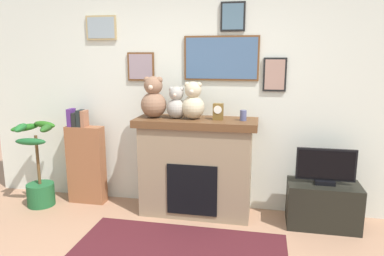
{
  "coord_description": "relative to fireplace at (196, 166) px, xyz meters",
  "views": [
    {
      "loc": [
        0.83,
        -2.1,
        1.79
      ],
      "look_at": [
        0.06,
        1.7,
        0.99
      ],
      "focal_mm": 33.48,
      "sensor_mm": 36.0,
      "label": 1
    }
  ],
  "objects": [
    {
      "name": "back_wall",
      "position": [
        -0.1,
        0.3,
        0.75
      ],
      "size": [
        5.2,
        0.15,
        2.6
      ],
      "color": "silver",
      "rests_on": "ground_plane"
    },
    {
      "name": "fireplace",
      "position": [
        0.0,
        0.0,
        0.0
      ],
      "size": [
        1.34,
        0.53,
        1.1
      ],
      "color": "#8B755B",
      "rests_on": "ground_plane"
    },
    {
      "name": "bookshelf",
      "position": [
        -1.38,
        0.04,
        -0.04
      ],
      "size": [
        0.45,
        0.16,
        1.16
      ],
      "color": "brown",
      "rests_on": "ground_plane"
    },
    {
      "name": "potted_plant",
      "position": [
        -1.89,
        -0.17,
        -0.15
      ],
      "size": [
        0.53,
        0.5,
        1.01
      ],
      "color": "#1E592D",
      "rests_on": "ground_plane"
    },
    {
      "name": "tv_stand",
      "position": [
        1.38,
        -0.06,
        -0.32
      ],
      "size": [
        0.73,
        0.4,
        0.47
      ],
      "primitive_type": "cube",
      "color": "black",
      "rests_on": "ground_plane"
    },
    {
      "name": "television",
      "position": [
        1.38,
        -0.06,
        0.1
      ],
      "size": [
        0.59,
        0.14,
        0.38
      ],
      "color": "black",
      "rests_on": "tv_stand"
    },
    {
      "name": "area_rug",
      "position": [
        -0.0,
        -0.91,
        -0.55
      ],
      "size": [
        1.99,
        1.12,
        0.01
      ],
      "primitive_type": "cube",
      "color": "#45171D",
      "rests_on": "ground_plane"
    },
    {
      "name": "candle_jar",
      "position": [
        0.51,
        -0.02,
        0.6
      ],
      "size": [
        0.07,
        0.07,
        0.11
      ],
      "primitive_type": "cylinder",
      "color": "#4C517A",
      "rests_on": "fireplace"
    },
    {
      "name": "mantel_clock",
      "position": [
        0.24,
        -0.02,
        0.63
      ],
      "size": [
        0.11,
        0.08,
        0.18
      ],
      "color": "brown",
      "rests_on": "fireplace"
    },
    {
      "name": "teddy_bear_cream",
      "position": [
        -0.48,
        -0.02,
        0.75
      ],
      "size": [
        0.28,
        0.28,
        0.46
      ],
      "color": "#876149",
      "rests_on": "fireplace"
    },
    {
      "name": "teddy_bear_brown",
      "position": [
        -0.22,
        -0.02,
        0.7
      ],
      "size": [
        0.22,
        0.22,
        0.35
      ],
      "color": "#9F988F",
      "rests_on": "fireplace"
    },
    {
      "name": "teddy_bear_tan",
      "position": [
        -0.03,
        -0.02,
        0.73
      ],
      "size": [
        0.25,
        0.25,
        0.41
      ],
      "color": "#C0B090",
      "rests_on": "fireplace"
    }
  ]
}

